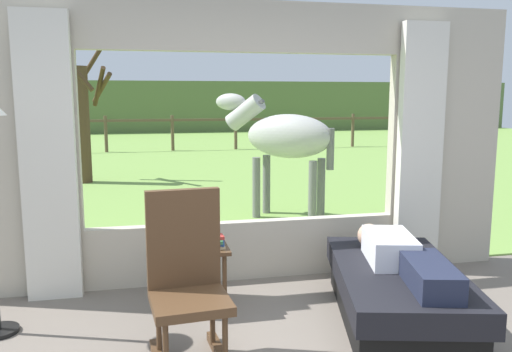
# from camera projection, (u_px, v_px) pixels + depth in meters

# --- Properties ---
(back_wall_with_window) EXTENTS (5.20, 0.12, 2.55)m
(back_wall_with_window) POSITION_uv_depth(u_px,v_px,m) (245.00, 147.00, 4.75)
(back_wall_with_window) COLOR #BCB29E
(back_wall_with_window) RESTS_ON ground_plane
(curtain_panel_left) EXTENTS (0.44, 0.10, 2.40)m
(curtain_panel_left) POSITION_uv_depth(u_px,v_px,m) (48.00, 159.00, 4.27)
(curtain_panel_left) COLOR silver
(curtain_panel_left) RESTS_ON ground_plane
(curtain_panel_right) EXTENTS (0.44, 0.10, 2.40)m
(curtain_panel_right) POSITION_uv_depth(u_px,v_px,m) (420.00, 150.00, 4.98)
(curtain_panel_right) COLOR silver
(curtain_panel_right) RESTS_ON ground_plane
(outdoor_pasture_lawn) EXTENTS (36.00, 21.68, 0.02)m
(outdoor_pasture_lawn) POSITION_uv_depth(u_px,v_px,m) (174.00, 153.00, 15.46)
(outdoor_pasture_lawn) COLOR #759E47
(outdoor_pasture_lawn) RESTS_ON ground_plane
(distant_hill_ridge) EXTENTS (36.00, 2.00, 2.40)m
(distant_hill_ridge) POSITION_uv_depth(u_px,v_px,m) (161.00, 107.00, 24.78)
(distant_hill_ridge) COLOR #566B3C
(distant_hill_ridge) RESTS_ON ground_plane
(recliner_sofa) EXTENTS (1.29, 1.87, 0.42)m
(recliner_sofa) POSITION_uv_depth(u_px,v_px,m) (397.00, 292.00, 3.98)
(recliner_sofa) COLOR black
(recliner_sofa) RESTS_ON ground_plane
(reclining_person) EXTENTS (0.48, 1.42, 0.22)m
(reclining_person) POSITION_uv_depth(u_px,v_px,m) (401.00, 256.00, 3.89)
(reclining_person) COLOR silver
(reclining_person) RESTS_ON recliner_sofa
(rocking_chair) EXTENTS (0.52, 0.72, 1.12)m
(rocking_chair) POSITION_uv_depth(u_px,v_px,m) (187.00, 280.00, 3.32)
(rocking_chair) COLOR #4C331E
(rocking_chair) RESTS_ON ground_plane
(side_table) EXTENTS (0.44, 0.44, 0.52)m
(side_table) POSITION_uv_depth(u_px,v_px,m) (200.00, 257.00, 4.17)
(side_table) COLOR #4C331E
(side_table) RESTS_ON ground_plane
(potted_plant) EXTENTS (0.22, 0.22, 0.32)m
(potted_plant) POSITION_uv_depth(u_px,v_px,m) (189.00, 223.00, 4.17)
(potted_plant) COLOR #9E6042
(potted_plant) RESTS_ON side_table
(book_stack) EXTENTS (0.22, 0.18, 0.10)m
(book_stack) POSITION_uv_depth(u_px,v_px,m) (212.00, 242.00, 4.11)
(book_stack) COLOR beige
(book_stack) RESTS_ON side_table
(horse) EXTENTS (1.61, 1.43, 1.73)m
(horse) POSITION_uv_depth(u_px,v_px,m) (283.00, 137.00, 7.11)
(horse) COLOR #B2B2AD
(horse) RESTS_ON outdoor_pasture_lawn
(pasture_tree) EXTENTS (1.37, 1.46, 3.04)m
(pasture_tree) POSITION_uv_depth(u_px,v_px,m) (82.00, 117.00, 10.05)
(pasture_tree) COLOR #4C3823
(pasture_tree) RESTS_ON outdoor_pasture_lawn
(pasture_fence_line) EXTENTS (16.10, 0.10, 1.10)m
(pasture_fence_line) POSITION_uv_depth(u_px,v_px,m) (172.00, 127.00, 16.07)
(pasture_fence_line) COLOR brown
(pasture_fence_line) RESTS_ON outdoor_pasture_lawn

